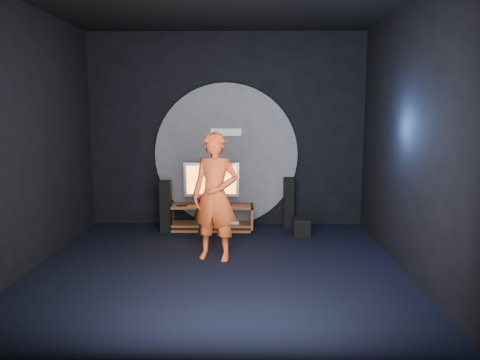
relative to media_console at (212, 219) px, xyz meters
name	(u,v)px	position (x,y,z in m)	size (l,w,h in m)	color
floor	(218,268)	(0.24, -2.05, -0.19)	(5.00, 5.00, 0.00)	black
back_wall	(226,130)	(0.24, 0.45, 1.56)	(5.00, 0.04, 3.50)	black
front_wall	(194,158)	(0.24, -4.55, 1.56)	(5.00, 0.04, 3.50)	black
left_wall	(26,138)	(-2.26, -2.05, 1.56)	(0.04, 5.00, 3.50)	black
right_wall	(411,139)	(2.74, -2.05, 1.56)	(0.04, 5.00, 3.50)	black
wall_disc_panel	(226,155)	(0.24, 0.39, 1.11)	(2.60, 0.11, 2.60)	#515156
media_console	(212,219)	(0.00, 0.00, 0.00)	(1.48, 0.45, 0.45)	#9A4F2F
tv	(211,182)	(-0.01, 0.07, 0.66)	(0.98, 0.22, 0.75)	#A2A2A8
center_speaker	(211,202)	(-0.01, -0.15, 0.33)	(0.40, 0.15, 0.15)	black
remote	(182,206)	(-0.52, -0.12, 0.27)	(0.18, 0.05, 0.02)	black
tower_speaker_left	(166,207)	(-0.79, -0.18, 0.26)	(0.18, 0.20, 0.91)	black
tower_speaker_right	(288,202)	(1.38, 0.24, 0.26)	(0.18, 0.20, 0.91)	black
subwoofer	(302,228)	(1.55, -0.42, -0.04)	(0.28, 0.28, 0.31)	black
player	(215,196)	(0.18, -1.63, 0.72)	(0.66, 0.44, 1.82)	#E04B1E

